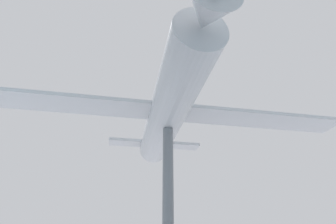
% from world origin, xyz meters
% --- Properties ---
extents(support_pylon_central, '(0.48, 0.48, 6.91)m').
position_xyz_m(support_pylon_central, '(0.00, 0.00, 3.46)').
color(support_pylon_central, slate).
rests_on(support_pylon_central, ground_plane).
extents(suspended_airplane, '(18.30, 13.22, 3.08)m').
position_xyz_m(suspended_airplane, '(-0.08, 0.28, 7.85)').
color(suspended_airplane, '#B2B7BC').
rests_on(suspended_airplane, support_pylon_central).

